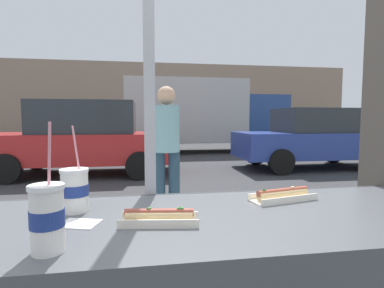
{
  "coord_description": "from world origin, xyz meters",
  "views": [
    {
      "loc": [
        -0.02,
        -1.29,
        1.35
      ],
      "look_at": [
        0.58,
        2.52,
        1.03
      ],
      "focal_mm": 27.67,
      "sensor_mm": 36.0,
      "label": 1
    }
  ],
  "objects_px": {
    "hotdog_tray_near": "(283,195)",
    "hotdog_tray_far": "(159,217)",
    "pedestrian": "(167,144)",
    "parked_car_blue": "(313,138)",
    "soda_cup_left": "(47,217)",
    "parked_car_red": "(84,138)",
    "box_truck": "(202,114)",
    "soda_cup_right": "(75,189)"
  },
  "relations": [
    {
      "from": "hotdog_tray_near",
      "to": "hotdog_tray_far",
      "type": "xyz_separation_m",
      "value": [
        -0.52,
        -0.2,
        0.0
      ]
    },
    {
      "from": "hotdog_tray_near",
      "to": "pedestrian",
      "type": "height_order",
      "value": "pedestrian"
    },
    {
      "from": "parked_car_blue",
      "to": "pedestrian",
      "type": "relative_size",
      "value": 2.52
    },
    {
      "from": "soda_cup_left",
      "to": "parked_car_blue",
      "type": "xyz_separation_m",
      "value": [
        4.84,
        6.79,
        -0.26
      ]
    },
    {
      "from": "soda_cup_left",
      "to": "hotdog_tray_near",
      "type": "bearing_deg",
      "value": 24.16
    },
    {
      "from": "hotdog_tray_far",
      "to": "hotdog_tray_near",
      "type": "bearing_deg",
      "value": 21.35
    },
    {
      "from": "soda_cup_left",
      "to": "parked_car_blue",
      "type": "distance_m",
      "value": 8.34
    },
    {
      "from": "hotdog_tray_far",
      "to": "parked_car_red",
      "type": "bearing_deg",
      "value": 102.97
    },
    {
      "from": "hotdog_tray_near",
      "to": "box_truck",
      "type": "bearing_deg",
      "value": 80.79
    },
    {
      "from": "hotdog_tray_near",
      "to": "box_truck",
      "type": "relative_size",
      "value": 0.05
    },
    {
      "from": "hotdog_tray_far",
      "to": "box_truck",
      "type": "distance_m",
      "value": 11.5
    },
    {
      "from": "soda_cup_left",
      "to": "soda_cup_right",
      "type": "relative_size",
      "value": 1.05
    },
    {
      "from": "box_truck",
      "to": "soda_cup_left",
      "type": "bearing_deg",
      "value": -102.85
    },
    {
      "from": "parked_car_red",
      "to": "parked_car_blue",
      "type": "relative_size",
      "value": 1.09
    },
    {
      "from": "pedestrian",
      "to": "parked_car_blue",
      "type": "bearing_deg",
      "value": 42.48
    },
    {
      "from": "hotdog_tray_near",
      "to": "box_truck",
      "type": "xyz_separation_m",
      "value": [
        1.79,
        11.05,
        0.57
      ]
    },
    {
      "from": "parked_car_blue",
      "to": "box_truck",
      "type": "bearing_deg",
      "value": 115.81
    },
    {
      "from": "soda_cup_left",
      "to": "hotdog_tray_far",
      "type": "height_order",
      "value": "soda_cup_left"
    },
    {
      "from": "hotdog_tray_near",
      "to": "hotdog_tray_far",
      "type": "distance_m",
      "value": 0.56
    },
    {
      "from": "parked_car_red",
      "to": "soda_cup_right",
      "type": "bearing_deg",
      "value": -79.23
    },
    {
      "from": "soda_cup_right",
      "to": "soda_cup_left",
      "type": "bearing_deg",
      "value": -88.26
    },
    {
      "from": "soda_cup_left",
      "to": "pedestrian",
      "type": "bearing_deg",
      "value": 79.89
    },
    {
      "from": "hotdog_tray_far",
      "to": "box_truck",
      "type": "relative_size",
      "value": 0.04
    },
    {
      "from": "hotdog_tray_near",
      "to": "parked_car_red",
      "type": "relative_size",
      "value": 0.07
    },
    {
      "from": "box_truck",
      "to": "pedestrian",
      "type": "height_order",
      "value": "box_truck"
    },
    {
      "from": "hotdog_tray_near",
      "to": "parked_car_red",
      "type": "height_order",
      "value": "parked_car_red"
    },
    {
      "from": "pedestrian",
      "to": "hotdog_tray_near",
      "type": "bearing_deg",
      "value": -82.77
    },
    {
      "from": "hotdog_tray_far",
      "to": "soda_cup_right",
      "type": "bearing_deg",
      "value": 148.89
    },
    {
      "from": "soda_cup_left",
      "to": "hotdog_tray_far",
      "type": "xyz_separation_m",
      "value": [
        0.29,
        0.16,
        -0.07
      ]
    },
    {
      "from": "parked_car_red",
      "to": "parked_car_blue",
      "type": "xyz_separation_m",
      "value": [
        6.08,
        -0.0,
        -0.06
      ]
    },
    {
      "from": "parked_car_blue",
      "to": "box_truck",
      "type": "relative_size",
      "value": 0.63
    },
    {
      "from": "box_truck",
      "to": "parked_car_red",
      "type": "bearing_deg",
      "value": -129.7
    },
    {
      "from": "soda_cup_right",
      "to": "box_truck",
      "type": "height_order",
      "value": "box_truck"
    },
    {
      "from": "parked_car_red",
      "to": "parked_car_blue",
      "type": "distance_m",
      "value": 6.08
    },
    {
      "from": "soda_cup_right",
      "to": "hotdog_tray_far",
      "type": "bearing_deg",
      "value": -31.11
    },
    {
      "from": "box_truck",
      "to": "pedestrian",
      "type": "relative_size",
      "value": 4.01
    },
    {
      "from": "hotdog_tray_far",
      "to": "parked_car_red",
      "type": "xyz_separation_m",
      "value": [
        -1.53,
        6.63,
        -0.14
      ]
    },
    {
      "from": "box_truck",
      "to": "parked_car_blue",
      "type": "bearing_deg",
      "value": -64.19
    },
    {
      "from": "box_truck",
      "to": "pedestrian",
      "type": "xyz_separation_m",
      "value": [
        -2.1,
        -8.6,
        -0.55
      ]
    },
    {
      "from": "parked_car_red",
      "to": "box_truck",
      "type": "height_order",
      "value": "box_truck"
    },
    {
      "from": "pedestrian",
      "to": "soda_cup_right",
      "type": "bearing_deg",
      "value": -101.69
    },
    {
      "from": "parked_car_red",
      "to": "hotdog_tray_far",
      "type": "bearing_deg",
      "value": -77.03
    }
  ]
}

